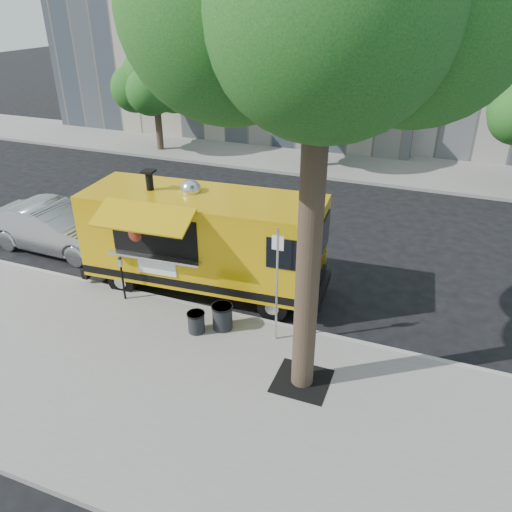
{
  "coord_description": "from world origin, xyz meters",
  "views": [
    {
      "loc": [
        4.72,
        -11.06,
        7.75
      ],
      "look_at": [
        0.42,
        0.0,
        1.49
      ],
      "focal_mm": 35.0,
      "sensor_mm": 36.0,
      "label": 1
    }
  ],
  "objects_px": {
    "trash_bin_right": "(222,316)",
    "sedan": "(55,228)",
    "far_tree_b": "(326,88)",
    "food_truck": "(202,239)",
    "trash_bin_left": "(196,322)",
    "far_tree_a": "(155,80)",
    "sign_post": "(277,280)",
    "parking_meter": "(122,273)"
  },
  "relations": [
    {
      "from": "sign_post",
      "to": "food_truck",
      "type": "bearing_deg",
      "value": 148.58
    },
    {
      "from": "parking_meter",
      "to": "food_truck",
      "type": "xyz_separation_m",
      "value": [
        1.74,
        1.52,
        0.65
      ]
    },
    {
      "from": "far_tree_a",
      "to": "sedan",
      "type": "height_order",
      "value": "far_tree_a"
    },
    {
      "from": "far_tree_b",
      "to": "sedan",
      "type": "bearing_deg",
      "value": -116.77
    },
    {
      "from": "food_truck",
      "to": "trash_bin_right",
      "type": "relative_size",
      "value": 10.76
    },
    {
      "from": "far_tree_b",
      "to": "trash_bin_left",
      "type": "bearing_deg",
      "value": -87.73
    },
    {
      "from": "far_tree_a",
      "to": "trash_bin_left",
      "type": "xyz_separation_m",
      "value": [
        9.58,
        -14.29,
        -3.33
      ]
    },
    {
      "from": "sedan",
      "to": "trash_bin_right",
      "type": "xyz_separation_m",
      "value": [
        7.2,
        -2.29,
        -0.3
      ]
    },
    {
      "from": "sign_post",
      "to": "far_tree_b",
      "type": "bearing_deg",
      "value": 100.15
    },
    {
      "from": "trash_bin_left",
      "to": "sedan",
      "type": "bearing_deg",
      "value": 158.09
    },
    {
      "from": "food_truck",
      "to": "sedan",
      "type": "height_order",
      "value": "food_truck"
    },
    {
      "from": "far_tree_b",
      "to": "sign_post",
      "type": "bearing_deg",
      "value": -79.85
    },
    {
      "from": "far_tree_a",
      "to": "trash_bin_right",
      "type": "relative_size",
      "value": 8.07
    },
    {
      "from": "sign_post",
      "to": "sedan",
      "type": "relative_size",
      "value": 0.61
    },
    {
      "from": "parking_meter",
      "to": "trash_bin_right",
      "type": "height_order",
      "value": "parking_meter"
    },
    {
      "from": "far_tree_a",
      "to": "far_tree_b",
      "type": "height_order",
      "value": "far_tree_b"
    },
    {
      "from": "far_tree_b",
      "to": "sedan",
      "type": "relative_size",
      "value": 1.13
    },
    {
      "from": "parking_meter",
      "to": "trash_bin_left",
      "type": "relative_size",
      "value": 2.43
    },
    {
      "from": "far_tree_a",
      "to": "trash_bin_left",
      "type": "height_order",
      "value": "far_tree_a"
    },
    {
      "from": "far_tree_a",
      "to": "parking_meter",
      "type": "height_order",
      "value": "far_tree_a"
    },
    {
      "from": "trash_bin_left",
      "to": "trash_bin_right",
      "type": "relative_size",
      "value": 0.83
    },
    {
      "from": "far_tree_a",
      "to": "trash_bin_right",
      "type": "height_order",
      "value": "far_tree_a"
    },
    {
      "from": "far_tree_a",
      "to": "trash_bin_right",
      "type": "distance_m",
      "value": 17.52
    },
    {
      "from": "far_tree_a",
      "to": "food_truck",
      "type": "bearing_deg",
      "value": -54.24
    },
    {
      "from": "trash_bin_left",
      "to": "trash_bin_right",
      "type": "distance_m",
      "value": 0.67
    },
    {
      "from": "trash_bin_right",
      "to": "sedan",
      "type": "bearing_deg",
      "value": 162.34
    },
    {
      "from": "parking_meter",
      "to": "trash_bin_left",
      "type": "bearing_deg",
      "value": -13.98
    },
    {
      "from": "trash_bin_left",
      "to": "food_truck",
      "type": "bearing_deg",
      "value": 111.34
    },
    {
      "from": "far_tree_b",
      "to": "trash_bin_right",
      "type": "xyz_separation_m",
      "value": [
        1.13,
        -14.31,
        -3.33
      ]
    },
    {
      "from": "parking_meter",
      "to": "food_truck",
      "type": "distance_m",
      "value": 2.4
    },
    {
      "from": "sign_post",
      "to": "parking_meter",
      "type": "xyz_separation_m",
      "value": [
        -4.55,
        0.2,
        -0.87
      ]
    },
    {
      "from": "far_tree_b",
      "to": "trash_bin_right",
      "type": "height_order",
      "value": "far_tree_b"
    },
    {
      "from": "far_tree_a",
      "to": "sedan",
      "type": "relative_size",
      "value": 1.1
    },
    {
      "from": "far_tree_a",
      "to": "food_truck",
      "type": "height_order",
      "value": "far_tree_a"
    },
    {
      "from": "far_tree_a",
      "to": "sign_post",
      "type": "bearing_deg",
      "value": -50.17
    },
    {
      "from": "sedan",
      "to": "sign_post",
      "type": "bearing_deg",
      "value": -103.18
    },
    {
      "from": "far_tree_a",
      "to": "trash_bin_left",
      "type": "distance_m",
      "value": 17.53
    },
    {
      "from": "sedan",
      "to": "parking_meter",
      "type": "bearing_deg",
      "value": -115.21
    },
    {
      "from": "food_truck",
      "to": "trash_bin_left",
      "type": "distance_m",
      "value": 2.6
    },
    {
      "from": "far_tree_b",
      "to": "parking_meter",
      "type": "bearing_deg",
      "value": -98.1
    },
    {
      "from": "far_tree_b",
      "to": "sedan",
      "type": "distance_m",
      "value": 13.8
    },
    {
      "from": "parking_meter",
      "to": "sedan",
      "type": "distance_m",
      "value": 4.55
    }
  ]
}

